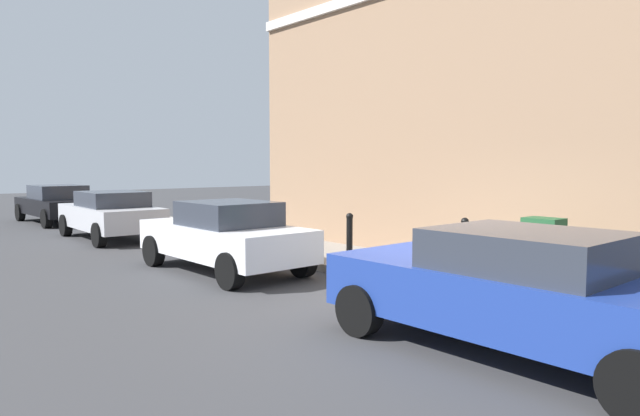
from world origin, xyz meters
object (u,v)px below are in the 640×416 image
object	(u,v)px
car_silver	(111,214)
bollard_near_cabinet	(464,245)
car_blue	(516,289)
bollard_far_kerb	(350,238)
car_white	(225,235)
car_black	(58,203)
utility_cabinet	(543,258)

from	to	relation	value
car_silver	bollard_near_cabinet	bearing A→B (deg)	-165.11
car_blue	bollard_far_kerb	size ratio (longest dim) A/B	4.15
car_white	bollard_far_kerb	bearing A→B (deg)	-138.01
car_black	bollard_far_kerb	bearing A→B (deg)	-175.25
car_blue	bollard_near_cabinet	distance (m)	3.62
car_white	bollard_near_cabinet	world-z (taller)	car_white
car_silver	car_black	world-z (taller)	car_black
car_black	utility_cabinet	distance (m)	17.37
car_black	bollard_near_cabinet	distance (m)	15.90
car_black	utility_cabinet	world-z (taller)	car_black
car_blue	utility_cabinet	bearing A→B (deg)	-68.66
car_blue	utility_cabinet	distance (m)	2.70
car_white	utility_cabinet	xyz separation A→B (m)	(2.46, -5.28, -0.04)
car_white	utility_cabinet	distance (m)	5.83
car_blue	bollard_near_cabinet	xyz separation A→B (m)	(2.60, 2.52, -0.03)
car_silver	utility_cabinet	bearing A→B (deg)	-167.34
car_blue	bollard_far_kerb	xyz separation A→B (m)	(1.71, 4.50, -0.03)
car_silver	bollard_far_kerb	distance (m)	8.24
car_silver	car_black	bearing A→B (deg)	-0.62
car_white	bollard_far_kerb	size ratio (longest dim) A/B	3.92
bollard_near_cabinet	car_silver	bearing A→B (deg)	104.03
car_silver	utility_cabinet	distance (m)	11.81
car_blue	utility_cabinet	size ratio (longest dim) A/B	3.75
utility_cabinet	car_blue	bearing A→B (deg)	-157.84
car_blue	car_silver	size ratio (longest dim) A/B	1.06
car_white	bollard_near_cabinet	distance (m)	4.57
utility_cabinet	bollard_far_kerb	size ratio (longest dim) A/B	1.11
bollard_far_kerb	car_silver	bearing A→B (deg)	101.35
car_black	bollard_near_cabinet	bearing A→B (deg)	-172.81
car_blue	car_black	size ratio (longest dim) A/B	0.98
car_silver	car_black	xyz separation A→B (m)	(0.15, 5.66, -0.01)
car_white	utility_cabinet	size ratio (longest dim) A/B	3.54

